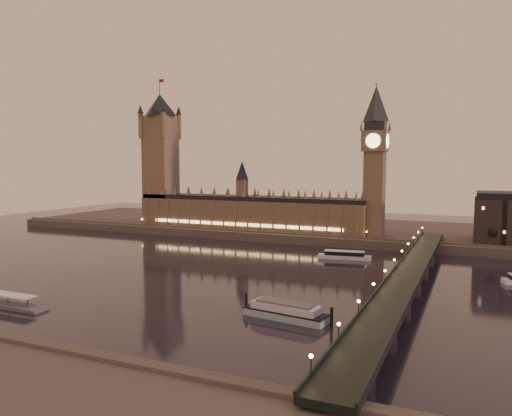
{
  "coord_description": "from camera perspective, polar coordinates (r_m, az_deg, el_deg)",
  "views": [
    {
      "loc": [
        118.12,
        -222.24,
        56.24
      ],
      "look_at": [
        3.81,
        35.0,
        30.83
      ],
      "focal_mm": 35.0,
      "sensor_mm": 36.0,
      "label": 1
    }
  ],
  "objects": [
    {
      "name": "palace_of_westminster",
      "position": [
        379.53,
        -0.79,
        -0.06
      ],
      "size": [
        180.0,
        26.62,
        52.0
      ],
      "color": "brown",
      "rests_on": "ground"
    },
    {
      "name": "ground",
      "position": [
        257.89,
        -3.97,
        -7.45
      ],
      "size": [
        700.0,
        700.0,
        0.0
      ],
      "primitive_type": "plane",
      "color": "black",
      "rests_on": "ground"
    },
    {
      "name": "far_embankment",
      "position": [
        400.7,
        11.05,
        -2.57
      ],
      "size": [
        560.0,
        130.0,
        6.0
      ],
      "primitive_type": "cube",
      "color": "#423D35",
      "rests_on": "ground"
    },
    {
      "name": "victoria_tower",
      "position": [
        417.86,
        -10.86,
        6.37
      ],
      "size": [
        31.68,
        31.68,
        118.0
      ],
      "color": "brown",
      "rests_on": "ground"
    },
    {
      "name": "pontoon_pier",
      "position": [
        225.5,
        -27.21,
        -9.53
      ],
      "size": [
        44.61,
        7.43,
        11.89
      ],
      "color": "#595B5E",
      "rests_on": "ground"
    },
    {
      "name": "westminster_bridge",
      "position": [
        229.49,
        16.88,
        -7.84
      ],
      "size": [
        13.2,
        260.0,
        15.3
      ],
      "color": "black",
      "rests_on": "ground"
    },
    {
      "name": "big_ben",
      "position": [
        349.26,
        13.45,
        6.28
      ],
      "size": [
        17.68,
        17.68,
        104.0
      ],
      "color": "brown",
      "rests_on": "ground"
    },
    {
      "name": "bare_tree_0",
      "position": [
        333.97,
        25.55,
        -2.46
      ],
      "size": [
        5.87,
        5.87,
        11.93
      ],
      "color": "black",
      "rests_on": "ground"
    },
    {
      "name": "cruise_boat_a",
      "position": [
        298.72,
        10.07,
        -5.35
      ],
      "size": [
        31.29,
        10.89,
        4.91
      ],
      "rotation": [
        0.0,
        0.0,
        0.14
      ],
      "color": "silver",
      "rests_on": "ground"
    },
    {
      "name": "moored_barge",
      "position": [
        184.55,
        3.41,
        -11.68
      ],
      "size": [
        35.99,
        13.25,
        6.66
      ],
      "rotation": [
        0.0,
        0.0,
        -0.14
      ],
      "color": "#96B2BE",
      "rests_on": "ground"
    }
  ]
}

